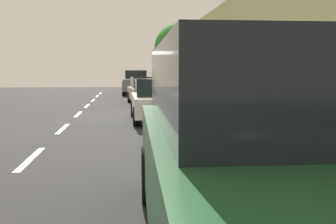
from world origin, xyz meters
name	(u,v)px	position (x,y,z in m)	size (l,w,h in m)	color
ground	(141,117)	(0.00, 0.00, 0.00)	(66.37, 66.37, 0.00)	#2D2D2D
sidewalk	(223,114)	(3.32, 0.00, 0.07)	(3.31, 41.48, 0.15)	#9494A7
curb_edge	(181,115)	(1.59, 0.00, 0.07)	(0.16, 41.48, 0.15)	gray
lane_stripe_centre	(72,120)	(-2.57, -0.74, 0.00)	(0.14, 40.00, 0.01)	white
lane_stripe_bike_edge	(144,117)	(0.12, 0.00, 0.00)	(0.12, 41.48, 0.01)	white
building_facade	(270,45)	(5.22, 0.00, 2.84)	(0.50, 41.48, 5.67)	tan
parked_suv_green_nearest	(247,147)	(0.45, -11.42, 1.03)	(2.09, 4.76, 1.99)	#1E512D
parked_sedan_white_second	(157,100)	(0.54, -1.11, 0.75)	(1.85, 4.40, 1.52)	white
parked_sedan_tan_mid	(146,91)	(0.59, 6.21, 0.75)	(2.02, 4.49, 1.52)	tan
parked_pickup_grey_far	(136,83)	(0.40, 15.96, 0.90)	(2.25, 5.40, 1.95)	slate
bicycle_at_curb	(201,131)	(1.12, -6.08, 0.36)	(1.23, 1.25, 0.73)	black
cyclist_with_backpack	(215,103)	(1.34, -6.55, 1.05)	(0.55, 0.53, 1.72)	#C6B284
street_tree_mid_block	(179,48)	(2.92, 9.23, 3.31)	(3.17, 3.17, 4.73)	#494624
street_tree_far_end	(168,57)	(2.92, 15.35, 3.02)	(2.58, 2.58, 4.12)	#4E4022
pedestrian_on_phone	(246,94)	(3.39, -2.59, 1.02)	(0.61, 0.30, 1.56)	black
fire_hydrant	(249,126)	(2.02, -6.94, 0.57)	(0.22, 0.22, 0.84)	red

